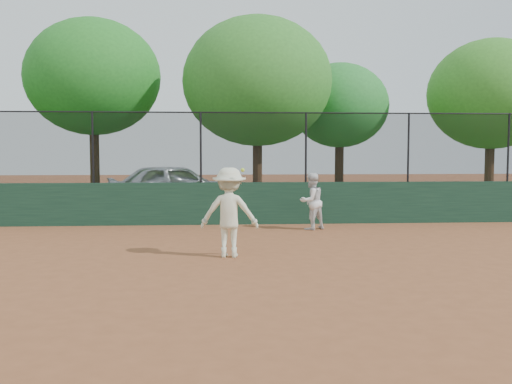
{
  "coord_description": "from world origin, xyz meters",
  "views": [
    {
      "loc": [
        -0.07,
        -10.21,
        2.11
      ],
      "look_at": [
        0.8,
        2.2,
        1.2
      ],
      "focal_mm": 40.0,
      "sensor_mm": 36.0,
      "label": 1
    }
  ],
  "objects": [
    {
      "name": "player_main",
      "position": [
        0.19,
        0.99,
        0.89
      ],
      "size": [
        1.22,
        0.79,
        1.77
      ],
      "color": "beige",
      "rests_on": "ground"
    },
    {
      "name": "tree_1",
      "position": [
        -4.74,
        12.13,
        4.89
      ],
      "size": [
        5.13,
        4.66,
        7.12
      ],
      "color": "#422D16",
      "rests_on": "ground"
    },
    {
      "name": "tree_4",
      "position": [
        10.64,
        11.46,
        4.29
      ],
      "size": [
        4.95,
        4.5,
        6.43
      ],
      "color": "#452A18",
      "rests_on": "ground"
    },
    {
      "name": "back_wall",
      "position": [
        0.0,
        6.0,
        0.6
      ],
      "size": [
        26.0,
        0.2,
        1.2
      ],
      "primitive_type": "cube",
      "color": "#1B3B29",
      "rests_on": "ground"
    },
    {
      "name": "ground",
      "position": [
        0.0,
        0.0,
        0.0
      ],
      "size": [
        80.0,
        80.0,
        0.0
      ],
      "primitive_type": "plane",
      "color": "brown",
      "rests_on": "ground"
    },
    {
      "name": "tree_3",
      "position": [
        4.98,
        12.89,
        3.93
      ],
      "size": [
        3.98,
        3.62,
        5.66
      ],
      "color": "#3D2414",
      "rests_on": "ground"
    },
    {
      "name": "grass_strip",
      "position": [
        0.0,
        12.0,
        0.0
      ],
      "size": [
        36.0,
        12.0,
        0.01
      ],
      "primitive_type": "cube",
      "color": "#294D18",
      "rests_on": "ground"
    },
    {
      "name": "player_second",
      "position": [
        2.46,
        4.76,
        0.76
      ],
      "size": [
        0.93,
        0.87,
        1.51
      ],
      "primitive_type": "imported",
      "rotation": [
        0.0,
        0.0,
        3.68
      ],
      "color": "silver",
      "rests_on": "ground"
    },
    {
      "name": "tree_2",
      "position": [
        1.46,
        10.93,
        4.64
      ],
      "size": [
        5.51,
        5.01,
        7.03
      ],
      "color": "#422817",
      "rests_on": "ground"
    },
    {
      "name": "parked_car",
      "position": [
        -1.47,
        10.01,
        0.83
      ],
      "size": [
        5.22,
        3.06,
        1.67
      ],
      "primitive_type": "imported",
      "rotation": [
        0.0,
        0.0,
        1.81
      ],
      "color": "silver",
      "rests_on": "ground"
    },
    {
      "name": "fence_assembly",
      "position": [
        -0.03,
        6.0,
        2.24
      ],
      "size": [
        26.0,
        0.06,
        2.0
      ],
      "color": "black",
      "rests_on": "back_wall"
    }
  ]
}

